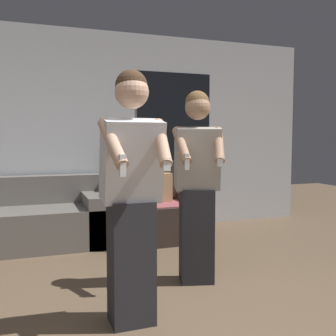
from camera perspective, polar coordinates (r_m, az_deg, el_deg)
The scene contains 5 objects.
wall_back at distance 5.38m, azimuth -11.63°, elevation 5.14°, with size 6.56×0.07×2.70m.
couch at distance 4.94m, azimuth -20.68°, elevation -7.36°, with size 2.02×0.90×0.80m.
armchair at distance 5.00m, azimuth -1.51°, elevation -6.52°, with size 0.98×0.81×0.97m.
person_left at distance 2.64m, azimuth -5.29°, elevation -4.01°, with size 0.46×0.49×1.72m.
person_right at distance 3.43m, azimuth 4.23°, elevation -2.45°, with size 0.47×0.54×1.68m.
Camera 1 is at (-0.73, -2.01, 1.27)m, focal length 42.00 mm.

